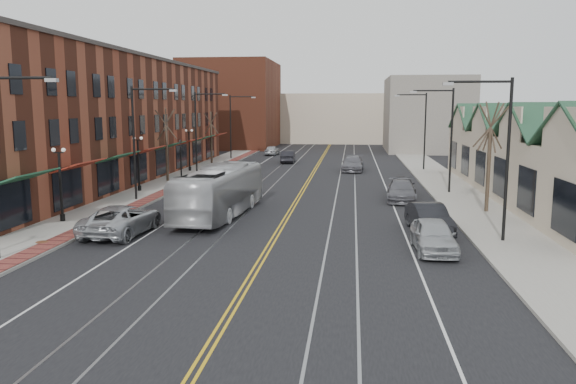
% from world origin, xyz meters
% --- Properties ---
extents(ground, '(160.00, 160.00, 0.00)m').
position_xyz_m(ground, '(0.00, 0.00, 0.00)').
color(ground, black).
rests_on(ground, ground).
extents(sidewalk_left, '(4.00, 120.00, 0.15)m').
position_xyz_m(sidewalk_left, '(-12.00, 20.00, 0.07)').
color(sidewalk_left, gray).
rests_on(sidewalk_left, ground).
extents(sidewalk_right, '(4.00, 120.00, 0.15)m').
position_xyz_m(sidewalk_right, '(12.00, 20.00, 0.07)').
color(sidewalk_right, gray).
rests_on(sidewalk_right, ground).
extents(building_left, '(10.00, 50.00, 11.00)m').
position_xyz_m(building_left, '(-19.00, 27.00, 5.50)').
color(building_left, brown).
rests_on(building_left, ground).
extents(building_right, '(8.00, 36.00, 4.60)m').
position_xyz_m(building_right, '(18.00, 20.00, 2.30)').
color(building_right, '#C7B399').
rests_on(building_right, ground).
extents(backdrop_left, '(14.00, 18.00, 14.00)m').
position_xyz_m(backdrop_left, '(-16.00, 70.00, 7.00)').
color(backdrop_left, brown).
rests_on(backdrop_left, ground).
extents(backdrop_mid, '(22.00, 14.00, 9.00)m').
position_xyz_m(backdrop_mid, '(0.00, 85.00, 4.50)').
color(backdrop_mid, '#C7B399').
rests_on(backdrop_mid, ground).
extents(backdrop_right, '(12.00, 16.00, 11.00)m').
position_xyz_m(backdrop_right, '(15.00, 65.00, 5.50)').
color(backdrop_right, slate).
rests_on(backdrop_right, ground).
extents(streetlight_l_0, '(3.33, 0.25, 8.00)m').
position_xyz_m(streetlight_l_0, '(-11.05, 0.00, 5.03)').
color(streetlight_l_0, black).
rests_on(streetlight_l_0, sidewalk_left).
extents(streetlight_l_1, '(3.33, 0.25, 8.00)m').
position_xyz_m(streetlight_l_1, '(-11.05, 16.00, 5.03)').
color(streetlight_l_1, black).
rests_on(streetlight_l_1, sidewalk_left).
extents(streetlight_l_2, '(3.33, 0.25, 8.00)m').
position_xyz_m(streetlight_l_2, '(-11.05, 32.00, 5.03)').
color(streetlight_l_2, black).
rests_on(streetlight_l_2, sidewalk_left).
extents(streetlight_l_3, '(3.33, 0.25, 8.00)m').
position_xyz_m(streetlight_l_3, '(-11.05, 48.00, 5.03)').
color(streetlight_l_3, black).
rests_on(streetlight_l_3, sidewalk_left).
extents(streetlight_r_0, '(3.33, 0.25, 8.00)m').
position_xyz_m(streetlight_r_0, '(11.05, 6.00, 5.03)').
color(streetlight_r_0, black).
rests_on(streetlight_r_0, sidewalk_right).
extents(streetlight_r_1, '(3.33, 0.25, 8.00)m').
position_xyz_m(streetlight_r_1, '(11.05, 22.00, 5.03)').
color(streetlight_r_1, black).
rests_on(streetlight_r_1, sidewalk_right).
extents(streetlight_r_2, '(3.33, 0.25, 8.00)m').
position_xyz_m(streetlight_r_2, '(11.05, 38.00, 5.03)').
color(streetlight_r_2, black).
rests_on(streetlight_r_2, sidewalk_right).
extents(lamppost_l_1, '(0.84, 0.28, 4.27)m').
position_xyz_m(lamppost_l_1, '(-12.80, 8.00, 2.20)').
color(lamppost_l_1, black).
rests_on(lamppost_l_1, sidewalk_left).
extents(lamppost_l_2, '(0.84, 0.28, 4.27)m').
position_xyz_m(lamppost_l_2, '(-12.80, 20.00, 2.20)').
color(lamppost_l_2, black).
rests_on(lamppost_l_2, sidewalk_left).
extents(lamppost_l_3, '(0.84, 0.28, 4.27)m').
position_xyz_m(lamppost_l_3, '(-12.80, 34.00, 2.20)').
color(lamppost_l_3, black).
rests_on(lamppost_l_3, sidewalk_left).
extents(tree_left_near, '(1.78, 1.37, 6.48)m').
position_xyz_m(tree_left_near, '(-12.50, 26.00, 3.51)').
color(tree_left_near, '#382B21').
rests_on(tree_left_near, sidewalk_left).
extents(tree_left_far, '(1.66, 1.28, 6.02)m').
position_xyz_m(tree_left_far, '(-12.50, 42.00, 3.28)').
color(tree_left_far, '#382B21').
rests_on(tree_left_far, sidewalk_left).
extents(tree_right_mid, '(1.90, 1.46, 6.93)m').
position_xyz_m(tree_right_mid, '(12.50, 14.00, 3.75)').
color(tree_right_mid, '#382B21').
rests_on(tree_right_mid, sidewalk_right).
extents(manhole_mid, '(0.60, 0.60, 0.02)m').
position_xyz_m(manhole_mid, '(-11.20, 3.00, 0.16)').
color(manhole_mid, '#592D19').
rests_on(manhole_mid, sidewalk_left).
extents(manhole_far, '(0.60, 0.60, 0.02)m').
position_xyz_m(manhole_far, '(-11.20, 8.00, 0.16)').
color(manhole_far, '#592D19').
rests_on(manhole_far, sidewalk_left).
extents(traffic_signal, '(0.18, 0.15, 3.80)m').
position_xyz_m(traffic_signal, '(-10.60, 24.00, 2.35)').
color(traffic_signal, black).
rests_on(traffic_signal, sidewalk_left).
extents(transit_bus, '(3.51, 11.38, 3.12)m').
position_xyz_m(transit_bus, '(-4.16, 11.17, 1.56)').
color(transit_bus, '#BBBBBD').
rests_on(transit_bus, ground).
extents(parked_suv, '(2.99, 5.90, 1.60)m').
position_xyz_m(parked_suv, '(-8.20, 5.68, 0.80)').
color(parked_suv, '#ABAEB3').
rests_on(parked_suv, ground).
extents(parked_car_a, '(1.96, 4.61, 1.55)m').
position_xyz_m(parked_car_a, '(7.79, 3.90, 0.78)').
color(parked_car_a, '#ACB0B4').
rests_on(parked_car_a, ground).
extents(parked_car_b, '(2.27, 4.90, 1.55)m').
position_xyz_m(parked_car_b, '(8.12, 8.01, 0.78)').
color(parked_car_b, black).
rests_on(parked_car_b, ground).
extents(parked_car_c, '(2.36, 5.19, 1.47)m').
position_xyz_m(parked_car_c, '(7.50, 18.25, 0.74)').
color(parked_car_c, slate).
rests_on(parked_car_c, ground).
extents(parked_car_d, '(1.70, 4.12, 1.40)m').
position_xyz_m(parked_car_d, '(7.90, 21.50, 0.70)').
color(parked_car_d, black).
rests_on(parked_car_d, ground).
extents(distant_car_left, '(1.74, 4.48, 1.45)m').
position_xyz_m(distant_car_left, '(-3.77, 44.79, 0.73)').
color(distant_car_left, black).
rests_on(distant_car_left, ground).
extents(distant_car_right, '(2.52, 5.52, 1.57)m').
position_xyz_m(distant_car_right, '(4.01, 36.72, 0.78)').
color(distant_car_right, slate).
rests_on(distant_car_right, ground).
extents(distant_car_far, '(1.86, 4.12, 1.37)m').
position_xyz_m(distant_car_far, '(-7.14, 54.89, 0.69)').
color(distant_car_far, '#A3A6AA').
rests_on(distant_car_far, ground).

